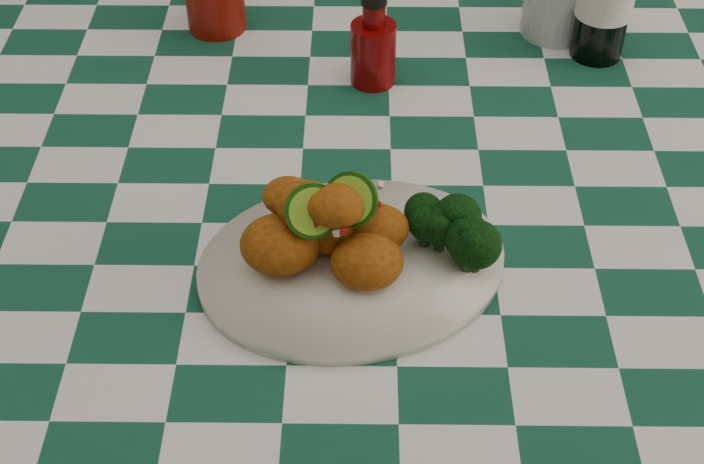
# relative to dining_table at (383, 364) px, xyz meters

# --- Properties ---
(dining_table) EXTENTS (1.66, 1.06, 0.79)m
(dining_table) POSITION_rel_dining_table_xyz_m (0.00, 0.00, 0.00)
(dining_table) COLOR #134934
(dining_table) RESTS_ON ground
(plate) EXTENTS (0.37, 0.32, 0.02)m
(plate) POSITION_rel_dining_table_xyz_m (-0.04, -0.20, 0.40)
(plate) COLOR silver
(plate) RESTS_ON dining_table
(fried_chicken_pile) EXTENTS (0.15, 0.11, 0.10)m
(fried_chicken_pile) POSITION_rel_dining_table_xyz_m (-0.06, -0.20, 0.46)
(fried_chicken_pile) COLOR #AB5610
(fried_chicken_pile) RESTS_ON plate
(broccoli_side) EXTENTS (0.07, 0.07, 0.05)m
(broccoli_side) POSITION_rel_dining_table_xyz_m (0.05, -0.19, 0.44)
(broccoli_side) COLOR black
(broccoli_side) RESTS_ON plate
(ketchup_bottle) EXTENTS (0.07, 0.07, 0.13)m
(ketchup_bottle) POSITION_rel_dining_table_xyz_m (-0.02, 0.14, 0.46)
(ketchup_bottle) COLOR #650505
(ketchup_bottle) RESTS_ON dining_table
(wooden_chair_left) EXTENTS (0.53, 0.54, 0.87)m
(wooden_chair_left) POSITION_rel_dining_table_xyz_m (-0.47, 0.69, 0.04)
(wooden_chair_left) COLOR #472814
(wooden_chair_left) RESTS_ON ground
(wooden_chair_right) EXTENTS (0.59, 0.60, 0.97)m
(wooden_chair_right) POSITION_rel_dining_table_xyz_m (0.42, 0.67, 0.09)
(wooden_chair_right) COLOR #472814
(wooden_chair_right) RESTS_ON ground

